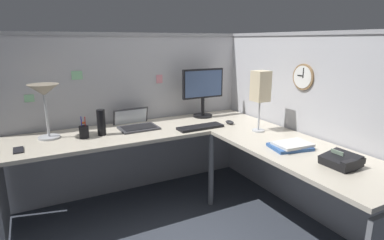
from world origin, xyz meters
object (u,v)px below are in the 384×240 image
Objects in this scene: keyboard at (200,127)px; cell_phone at (18,150)px; monitor at (203,89)px; book_stack at (291,146)px; pen_cup at (84,132)px; desk_lamp_paper at (260,88)px; thermos_flask at (101,122)px; laptop at (135,124)px; office_phone at (342,161)px; wall_clock at (304,77)px; desk_lamp_dome at (44,94)px; computer_mouse at (230,122)px.

cell_phone is (-1.47, 0.09, -0.01)m from keyboard.
monitor reaches higher than book_stack.
desk_lamp_paper reaches higher than pen_cup.
monitor is at bearing 9.04° from thermos_flask.
cell_phone is (-0.96, -0.25, -0.02)m from laptop.
office_phone is 0.90m from wall_clock.
desk_lamp_dome reaches higher than keyboard.
thermos_flask is at bearing 9.34° from cell_phone.
desk_lamp_paper reaches higher than thermos_flask.
desk_lamp_dome reaches higher than office_phone.
office_phone is (1.20, -1.40, -0.07)m from thermos_flask.
desk_lamp_dome is 3.09× the size of cell_phone.
monitor is 1.11m from thermos_flask.
wall_clock reaches higher than keyboard.
monitor is 2.43× the size of office_phone.
laptop is 1.90× the size of office_phone.
pen_cup is 1.25× the size of cell_phone.
book_stack is (1.32, -0.98, -0.03)m from pen_cup.
keyboard is 0.86m from book_stack.
desk_lamp_paper reaches higher than computer_mouse.
thermos_flask is (0.62, 0.12, 0.10)m from cell_phone.
desk_lamp_dome is 1.40× the size of book_stack.
pen_cup is at bearing -25.52° from desk_lamp_dome.
keyboard is 1.35× the size of book_stack.
desk_lamp_dome is (-1.57, 0.31, 0.35)m from computer_mouse.
laptop is 0.50m from pen_cup.
office_phone is at bearing -74.55° from keyboard.
computer_mouse is at bearing -3.93° from cell_phone.
keyboard is 2.09× the size of office_phone.
laptop is 1.76m from office_phone.
monitor is 0.79m from laptop.
office_phone is (0.36, -1.19, 0.03)m from keyboard.
thermos_flask reaches higher than laptop.
computer_mouse is at bearing -9.93° from thermos_flask.
laptop is 2.70× the size of cell_phone.
thermos_flask reaches higher than pen_cup.
book_stack is (1.80, -0.88, 0.02)m from cell_phone.
keyboard is 4.13× the size of computer_mouse.
office_phone is (1.83, -1.28, 0.03)m from cell_phone.
thermos_flask is at bearing -14.99° from desk_lamp_dome.
wall_clock is at bearing -30.37° from desk_lamp_paper.
wall_clock reaches higher than computer_mouse.
keyboard is at bearing -4.66° from cell_phone.
pen_cup is at bearing -162.86° from laptop.
desk_lamp_paper is at bearing 80.39° from book_stack.
cell_phone is at bearing -168.20° from pen_cup.
cell_phone is at bearing 167.83° from desk_lamp_paper.
thermos_flask reaches higher than keyboard.
keyboard is 1.95× the size of thermos_flask.
wall_clock reaches higher than thermos_flask.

